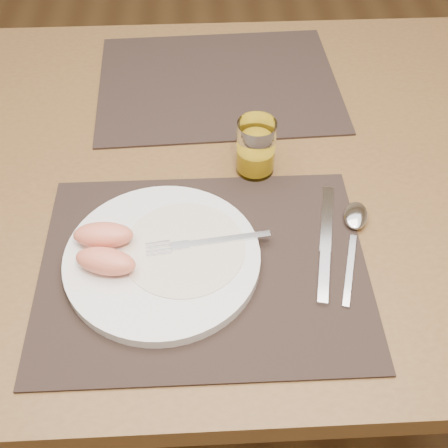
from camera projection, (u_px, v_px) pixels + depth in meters
ground at (219, 374)px, 1.48m from camera, size 5.00×5.00×0.00m
table at (216, 196)px, 0.99m from camera, size 1.40×0.90×0.75m
placemat_near at (204, 267)px, 0.78m from camera, size 0.45×0.35×0.00m
placemat_far at (218, 83)px, 1.07m from camera, size 0.46×0.37×0.00m
plate at (162, 258)px, 0.77m from camera, size 0.27×0.27×0.02m
plate_dressing at (184, 248)px, 0.77m from camera, size 0.17×0.17×0.00m
fork at (198, 243)px, 0.78m from camera, size 0.18×0.04×0.00m
knife at (325, 251)px, 0.79m from camera, size 0.06×0.22×0.01m
spoon at (355, 223)px, 0.82m from camera, size 0.07×0.19×0.01m
juice_glass at (256, 150)px, 0.87m from camera, size 0.06×0.06×0.09m
grapefruit_wedges at (104, 248)px, 0.75m from camera, size 0.09×0.10×0.03m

